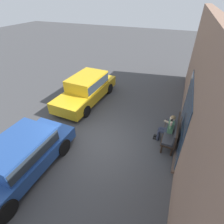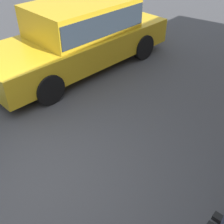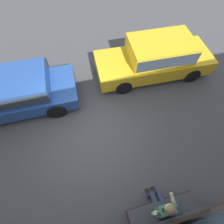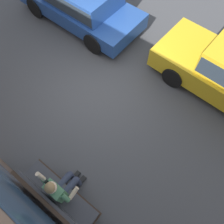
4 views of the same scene
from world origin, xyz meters
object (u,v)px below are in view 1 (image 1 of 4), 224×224
at_px(parked_car_near, 87,88).
at_px(parked_car_mid, 19,156).
at_px(person_on_phone, 168,128).
at_px(bench, 173,131).

xyz_separation_m(parked_car_near, parked_car_mid, (5.34, 0.29, -0.06)).
bearing_deg(parked_car_near, parked_car_mid, 3.09).
relative_size(person_on_phone, parked_car_mid, 0.31).
height_order(bench, parked_car_near, parked_car_near).
relative_size(bench, person_on_phone, 1.34).
bearing_deg(parked_car_near, person_on_phone, 69.16).
bearing_deg(person_on_phone, bench, 96.71).
xyz_separation_m(bench, parked_car_mid, (3.53, -4.77, 0.17)).
distance_m(bench, person_on_phone, 0.26).
relative_size(bench, parked_car_near, 0.39).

